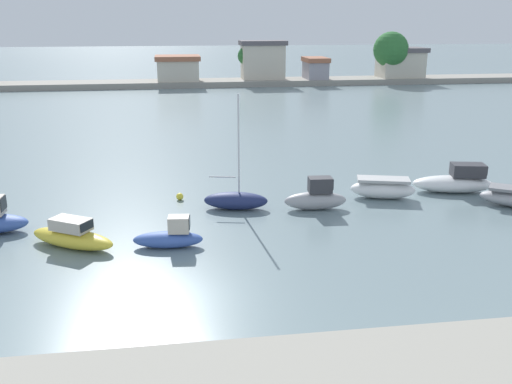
{
  "coord_description": "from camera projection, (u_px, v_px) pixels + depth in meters",
  "views": [
    {
      "loc": [
        -0.06,
        -20.25,
        10.34
      ],
      "look_at": [
        4.4,
        9.56,
        1.15
      ],
      "focal_mm": 40.51,
      "sensor_mm": 36.0,
      "label": 1
    }
  ],
  "objects": [
    {
      "name": "moored_boat_5",
      "position": [
        316.0,
        197.0,
        32.1
      ],
      "size": [
        3.54,
        1.28,
        1.84
      ],
      "rotation": [
        0.0,
        0.0,
        -0.06
      ],
      "color": "#9E9EA3",
      "rests_on": "ground"
    },
    {
      "name": "mooring_buoy_1",
      "position": [
        180.0,
        197.0,
        33.87
      ],
      "size": [
        0.42,
        0.42,
        0.42
      ],
      "primitive_type": "sphere",
      "color": "yellow",
      "rests_on": "ground"
    },
    {
      "name": "moored_boat_6",
      "position": [
        383.0,
        188.0,
        34.15
      ],
      "size": [
        4.05,
        2.45,
        1.22
      ],
      "rotation": [
        0.0,
        0.0,
        -0.27
      ],
      "color": "white",
      "rests_on": "ground"
    },
    {
      "name": "distant_shoreline",
      "position": [
        186.0,
        70.0,
        88.47
      ],
      "size": [
        119.23,
        6.99,
        8.11
      ],
      "color": "gray",
      "rests_on": "ground"
    },
    {
      "name": "moored_boat_4",
      "position": [
        236.0,
        200.0,
        32.2
      ],
      "size": [
        3.76,
        2.01,
        6.43
      ],
      "rotation": [
        0.0,
        0.0,
        -0.21
      ],
      "color": "navy",
      "rests_on": "ground"
    },
    {
      "name": "ground_plane",
      "position": [
        180.0,
        297.0,
        22.18
      ],
      "size": [
        400.0,
        400.0,
        0.0
      ],
      "primitive_type": "plane",
      "color": "slate"
    },
    {
      "name": "moored_boat_2",
      "position": [
        72.0,
        236.0,
        26.86
      ],
      "size": [
        4.52,
        3.47,
        1.4
      ],
      "rotation": [
        0.0,
        0.0,
        -0.55
      ],
      "color": "yellow",
      "rests_on": "ground"
    },
    {
      "name": "moored_boat_7",
      "position": [
        455.0,
        182.0,
        35.28
      ],
      "size": [
        5.12,
        2.68,
        1.79
      ],
      "rotation": [
        0.0,
        0.0,
        -0.21
      ],
      "color": "white",
      "rests_on": "ground"
    },
    {
      "name": "moored_boat_3",
      "position": [
        170.0,
        237.0,
        26.86
      ],
      "size": [
        3.34,
        1.4,
        1.51
      ],
      "rotation": [
        0.0,
        0.0,
        -0.1
      ],
      "color": "#3856A8",
      "rests_on": "ground"
    }
  ]
}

